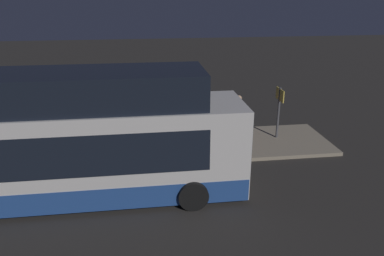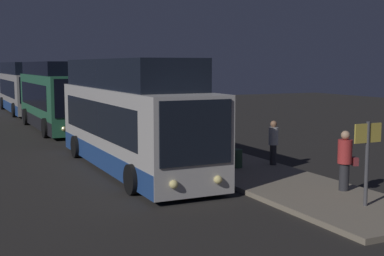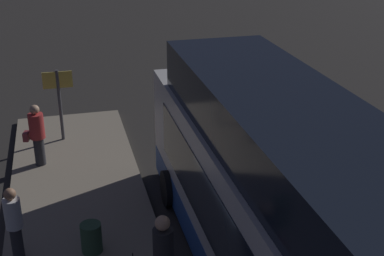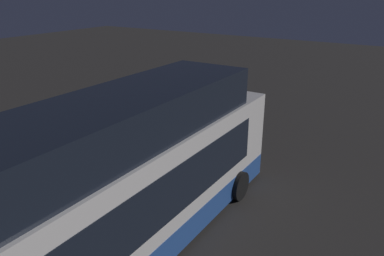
{
  "view_description": "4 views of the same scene",
  "coord_description": "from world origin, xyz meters",
  "px_view_note": "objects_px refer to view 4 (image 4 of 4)",
  "views": [
    {
      "loc": [
        2.29,
        -10.9,
        6.17
      ],
      "look_at": [
        3.84,
        0.49,
        1.9
      ],
      "focal_mm": 35.0,
      "sensor_mm": 36.0,
      "label": 1
    },
    {
      "loc": [
        18.25,
        -6.39,
        3.8
      ],
      "look_at": [
        3.84,
        0.49,
        1.9
      ],
      "focal_mm": 50.0,
      "sensor_mm": 36.0,
      "label": 2
    },
    {
      "loc": [
        -7.55,
        3.41,
        6.94
      ],
      "look_at": [
        3.84,
        0.49,
        1.9
      ],
      "focal_mm": 50.0,
      "sensor_mm": 36.0,
      "label": 3
    },
    {
      "loc": [
        -5.64,
        -5.54,
        6.2
      ],
      "look_at": [
        3.84,
        0.49,
        1.9
      ],
      "focal_mm": 35.0,
      "sensor_mm": 36.0,
      "label": 4
    }
  ],
  "objects_px": {
    "passenger_boarding": "(151,111)",
    "passenger_waiting": "(66,144)",
    "passenger_with_bags": "(72,185)",
    "bus_lead": "(122,190)",
    "suitcase": "(76,195)",
    "sign_post": "(184,94)",
    "trash_bin": "(95,170)"
  },
  "relations": [
    {
      "from": "sign_post",
      "to": "trash_bin",
      "type": "relative_size",
      "value": 3.4
    },
    {
      "from": "bus_lead",
      "to": "passenger_waiting",
      "type": "height_order",
      "value": "bus_lead"
    },
    {
      "from": "passenger_boarding",
      "to": "sign_post",
      "type": "relative_size",
      "value": 0.8
    },
    {
      "from": "passenger_waiting",
      "to": "passenger_with_bags",
      "type": "xyz_separation_m",
      "value": [
        -2.01,
        -2.63,
        0.1
      ]
    },
    {
      "from": "sign_post",
      "to": "trash_bin",
      "type": "xyz_separation_m",
      "value": [
        -5.98,
        -0.4,
        -1.13
      ]
    },
    {
      "from": "suitcase",
      "to": "trash_bin",
      "type": "height_order",
      "value": "suitcase"
    },
    {
      "from": "passenger_with_bags",
      "to": "bus_lead",
      "type": "bearing_deg",
      "value": -131.59
    },
    {
      "from": "passenger_boarding",
      "to": "passenger_with_bags",
      "type": "bearing_deg",
      "value": -145.82
    },
    {
      "from": "suitcase",
      "to": "passenger_with_bags",
      "type": "bearing_deg",
      "value": -135.49
    },
    {
      "from": "bus_lead",
      "to": "passenger_waiting",
      "type": "bearing_deg",
      "value": 64.72
    },
    {
      "from": "passenger_with_bags",
      "to": "sign_post",
      "type": "height_order",
      "value": "sign_post"
    },
    {
      "from": "bus_lead",
      "to": "sign_post",
      "type": "relative_size",
      "value": 4.92
    },
    {
      "from": "bus_lead",
      "to": "passenger_boarding",
      "type": "height_order",
      "value": "bus_lead"
    },
    {
      "from": "sign_post",
      "to": "suitcase",
      "type": "bearing_deg",
      "value": -171.73
    },
    {
      "from": "bus_lead",
      "to": "passenger_boarding",
      "type": "relative_size",
      "value": 6.18
    },
    {
      "from": "suitcase",
      "to": "trash_bin",
      "type": "bearing_deg",
      "value": 25.95
    },
    {
      "from": "passenger_waiting",
      "to": "sign_post",
      "type": "xyz_separation_m",
      "value": [
        5.84,
        -1.08,
        0.57
      ]
    },
    {
      "from": "bus_lead",
      "to": "passenger_with_bags",
      "type": "height_order",
      "value": "bus_lead"
    },
    {
      "from": "passenger_boarding",
      "to": "suitcase",
      "type": "height_order",
      "value": "passenger_boarding"
    },
    {
      "from": "passenger_boarding",
      "to": "passenger_waiting",
      "type": "relative_size",
      "value": 1.08
    },
    {
      "from": "passenger_with_bags",
      "to": "suitcase",
      "type": "relative_size",
      "value": 2.25
    },
    {
      "from": "bus_lead",
      "to": "suitcase",
      "type": "xyz_separation_m",
      "value": [
        0.7,
        2.56,
        -1.34
      ]
    },
    {
      "from": "passenger_with_bags",
      "to": "sign_post",
      "type": "xyz_separation_m",
      "value": [
        7.85,
        1.54,
        0.47
      ]
    },
    {
      "from": "bus_lead",
      "to": "suitcase",
      "type": "distance_m",
      "value": 2.98
    },
    {
      "from": "suitcase",
      "to": "trash_bin",
      "type": "relative_size",
      "value": 1.24
    },
    {
      "from": "trash_bin",
      "to": "suitcase",
      "type": "bearing_deg",
      "value": -154.05
    },
    {
      "from": "bus_lead",
      "to": "passenger_boarding",
      "type": "distance_m",
      "value": 7.83
    },
    {
      "from": "bus_lead",
      "to": "passenger_boarding",
      "type": "xyz_separation_m",
      "value": [
        6.5,
        4.31,
        -0.68
      ]
    },
    {
      "from": "passenger_waiting",
      "to": "suitcase",
      "type": "bearing_deg",
      "value": -70.74
    },
    {
      "from": "passenger_boarding",
      "to": "passenger_with_bags",
      "type": "relative_size",
      "value": 0.97
    },
    {
      "from": "bus_lead",
      "to": "passenger_with_bags",
      "type": "distance_m",
      "value": 2.2
    },
    {
      "from": "sign_post",
      "to": "bus_lead",
      "type": "bearing_deg",
      "value": -155.74
    }
  ]
}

